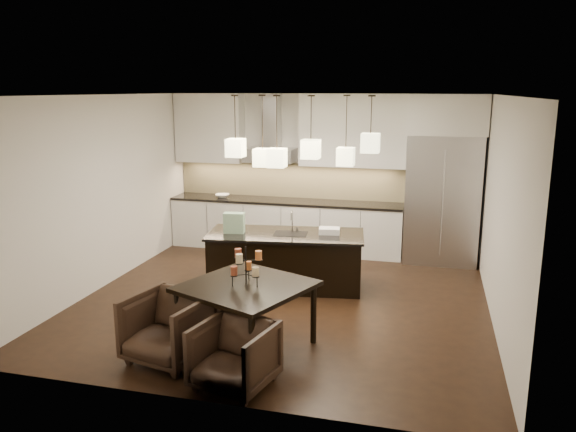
% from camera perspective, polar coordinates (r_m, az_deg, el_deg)
% --- Properties ---
extents(floor, '(5.50, 5.50, 0.02)m').
position_cam_1_polar(floor, '(7.96, -0.36, -8.48)').
color(floor, black).
rests_on(floor, ground).
extents(ceiling, '(5.50, 5.50, 0.02)m').
position_cam_1_polar(ceiling, '(7.42, -0.39, 12.26)').
color(ceiling, white).
rests_on(ceiling, wall_back).
extents(wall_back, '(5.50, 0.02, 2.80)m').
position_cam_1_polar(wall_back, '(10.22, 3.59, 4.44)').
color(wall_back, silver).
rests_on(wall_back, ground).
extents(wall_front, '(5.50, 0.02, 2.80)m').
position_cam_1_polar(wall_front, '(5.03, -8.48, -4.45)').
color(wall_front, silver).
rests_on(wall_front, ground).
extents(wall_left, '(0.02, 5.50, 2.80)m').
position_cam_1_polar(wall_left, '(8.68, -18.30, 2.33)').
color(wall_left, silver).
rests_on(wall_left, ground).
extents(wall_right, '(0.02, 5.50, 2.80)m').
position_cam_1_polar(wall_right, '(7.37, 20.84, 0.38)').
color(wall_right, silver).
rests_on(wall_right, ground).
extents(refrigerator, '(1.20, 0.72, 2.15)m').
position_cam_1_polar(refrigerator, '(9.72, 15.38, 1.64)').
color(refrigerator, '#B7B7BA').
rests_on(refrigerator, floor).
extents(fridge_panel, '(1.26, 0.72, 0.65)m').
position_cam_1_polar(fridge_panel, '(9.56, 15.88, 9.89)').
color(fridge_panel, silver).
rests_on(fridge_panel, refrigerator).
extents(lower_cabinets, '(4.21, 0.62, 0.88)m').
position_cam_1_polar(lower_cabinets, '(10.22, -0.27, -1.01)').
color(lower_cabinets, silver).
rests_on(lower_cabinets, floor).
extents(countertop, '(4.21, 0.66, 0.04)m').
position_cam_1_polar(countertop, '(10.12, -0.28, 1.52)').
color(countertop, black).
rests_on(countertop, lower_cabinets).
extents(backsplash, '(4.21, 0.02, 0.63)m').
position_cam_1_polar(backsplash, '(10.35, 0.14, 3.65)').
color(backsplash, '#CFC18B').
rests_on(backsplash, countertop).
extents(upper_cab_left, '(1.25, 0.35, 1.25)m').
position_cam_1_polar(upper_cab_left, '(10.56, -7.96, 8.85)').
color(upper_cab_left, silver).
rests_on(upper_cab_left, wall_back).
extents(upper_cab_right, '(1.85, 0.35, 1.25)m').
position_cam_1_polar(upper_cab_right, '(9.86, 6.63, 8.61)').
color(upper_cab_right, silver).
rests_on(upper_cab_right, wall_back).
extents(hood_canopy, '(0.90, 0.52, 0.24)m').
position_cam_1_polar(hood_canopy, '(10.12, -1.86, 6.21)').
color(hood_canopy, '#B7B7BA').
rests_on(hood_canopy, wall_back).
extents(hood_chimney, '(0.30, 0.28, 0.96)m').
position_cam_1_polar(hood_chimney, '(10.18, -1.71, 9.64)').
color(hood_chimney, '#B7B7BA').
rests_on(hood_chimney, hood_canopy).
extents(fruit_bowl, '(0.31, 0.31, 0.06)m').
position_cam_1_polar(fruit_bowl, '(10.43, -6.68, 2.05)').
color(fruit_bowl, silver).
rests_on(fruit_bowl, countertop).
extents(island_body, '(2.30, 1.18, 0.77)m').
position_cam_1_polar(island_body, '(8.34, -0.24, -4.58)').
color(island_body, black).
rests_on(island_body, floor).
extents(island_top, '(2.38, 1.26, 0.04)m').
position_cam_1_polar(island_top, '(8.23, -0.24, -1.89)').
color(island_top, black).
rests_on(island_top, island_body).
extents(faucet, '(0.12, 0.22, 0.33)m').
position_cam_1_polar(faucet, '(8.26, 0.44, -0.52)').
color(faucet, silver).
rests_on(faucet, island_top).
extents(tote_bag, '(0.32, 0.20, 0.30)m').
position_cam_1_polar(tote_bag, '(8.27, -5.49, -0.69)').
color(tote_bag, '#1A6432').
rests_on(tote_bag, island_top).
extents(food_container, '(0.33, 0.25, 0.09)m').
position_cam_1_polar(food_container, '(8.22, 4.23, -1.51)').
color(food_container, silver).
rests_on(food_container, island_top).
extents(dining_table, '(1.63, 1.63, 0.75)m').
position_cam_1_polar(dining_table, '(6.46, -4.21, -10.06)').
color(dining_table, black).
rests_on(dining_table, floor).
extents(candelabra, '(0.47, 0.47, 0.44)m').
position_cam_1_polar(candelabra, '(6.25, -4.30, -5.05)').
color(candelabra, black).
rests_on(candelabra, dining_table).
extents(candle_a, '(0.10, 0.10, 0.10)m').
position_cam_1_polar(candle_a, '(6.18, -3.32, -5.66)').
color(candle_a, beige).
rests_on(candle_a, candelabra).
extents(candle_b, '(0.10, 0.10, 0.10)m').
position_cam_1_polar(candle_b, '(6.39, -4.06, -5.03)').
color(candle_b, '#C6672E').
rests_on(candle_b, candelabra).
extents(candle_c, '(0.10, 0.10, 0.10)m').
position_cam_1_polar(candle_c, '(6.22, -5.51, -5.56)').
color(candle_c, brown).
rests_on(candle_c, candelabra).
extents(candle_d, '(0.10, 0.10, 0.10)m').
position_cam_1_polar(candle_d, '(6.21, -3.01, -4.01)').
color(candle_d, '#C6672E').
rests_on(candle_d, candelabra).
extents(candle_e, '(0.10, 0.10, 0.10)m').
position_cam_1_polar(candle_e, '(6.31, -5.09, -3.76)').
color(candle_e, brown).
rests_on(candle_e, candelabra).
extents(candle_f, '(0.10, 0.10, 0.10)m').
position_cam_1_polar(candle_f, '(6.11, -4.98, -4.32)').
color(candle_f, beige).
rests_on(candle_f, candelabra).
extents(armchair_left, '(0.95, 0.97, 0.74)m').
position_cam_1_polar(armchair_left, '(6.28, -12.05, -11.03)').
color(armchair_left, black).
rests_on(armchair_left, floor).
extents(armchair_right, '(0.85, 0.87, 0.66)m').
position_cam_1_polar(armchair_right, '(5.68, -5.50, -13.94)').
color(armchair_right, black).
rests_on(armchair_right, floor).
extents(pendant_a, '(0.24, 0.24, 0.26)m').
position_cam_1_polar(pendant_a, '(8.09, -5.35, 6.91)').
color(pendant_a, beige).
rests_on(pendant_a, ceiling).
extents(pendant_b, '(0.24, 0.24, 0.26)m').
position_cam_1_polar(pendant_b, '(8.24, -2.59, 5.95)').
color(pendant_b, beige).
rests_on(pendant_b, ceiling).
extents(pendant_c, '(0.24, 0.24, 0.26)m').
position_cam_1_polar(pendant_c, '(7.73, 2.33, 6.80)').
color(pendant_c, beige).
rests_on(pendant_c, ceiling).
extents(pendant_d, '(0.24, 0.24, 0.26)m').
position_cam_1_polar(pendant_d, '(8.12, 5.87, 6.02)').
color(pendant_d, beige).
rests_on(pendant_d, ceiling).
extents(pendant_e, '(0.24, 0.24, 0.26)m').
position_cam_1_polar(pendant_e, '(7.68, 8.37, 7.34)').
color(pendant_e, beige).
rests_on(pendant_e, ceiling).
extents(pendant_f, '(0.24, 0.24, 0.26)m').
position_cam_1_polar(pendant_f, '(7.82, -1.13, 5.92)').
color(pendant_f, beige).
rests_on(pendant_f, ceiling).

